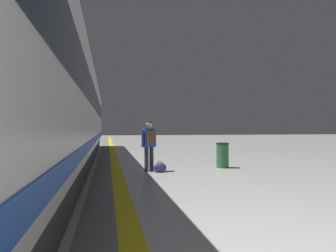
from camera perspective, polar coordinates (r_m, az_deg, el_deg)
name	(u,v)px	position (r m, az deg, el deg)	size (l,w,h in m)	color
safety_line_strip	(118,176)	(9.65, -9.21, -8.96)	(0.36, 80.00, 0.01)	yellow
tactile_edge_band	(105,176)	(9.64, -11.53, -8.97)	(0.73, 80.00, 0.01)	slate
high_speed_train	(25,83)	(8.09, -24.83, 7.17)	(2.94, 36.46, 4.97)	#38383D
passenger_near	(149,141)	(10.36, -3.46, -2.80)	(0.51, 0.39, 1.69)	#383842
duffel_bag_near	(160,168)	(10.22, -1.50, -7.63)	(0.44, 0.26, 0.36)	navy
waste_bin	(222,155)	(11.48, 9.97, -5.29)	(0.46, 0.46, 0.91)	#2D6638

